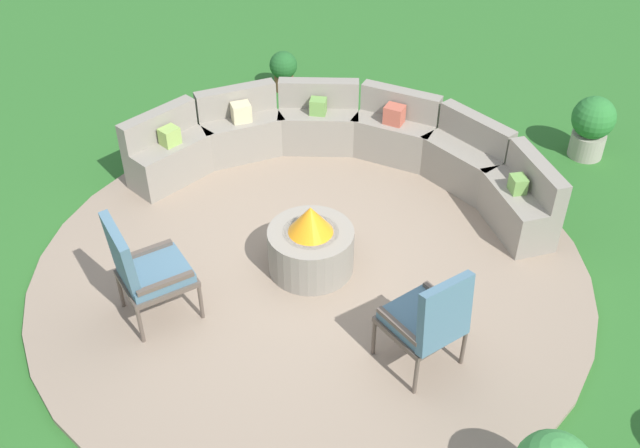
% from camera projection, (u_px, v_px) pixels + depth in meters
% --- Properties ---
extents(ground_plane, '(24.00, 24.00, 0.00)m').
position_uv_depth(ground_plane, '(311.00, 272.00, 7.21)').
color(ground_plane, '#2D6B28').
extents(patio_circle, '(5.35, 5.35, 0.06)m').
position_uv_depth(patio_circle, '(311.00, 269.00, 7.19)').
color(patio_circle, gray).
rests_on(patio_circle, ground_plane).
extents(fire_pit, '(0.82, 0.82, 0.72)m').
position_uv_depth(fire_pit, '(311.00, 245.00, 7.00)').
color(fire_pit, gray).
rests_on(fire_pit, patio_circle).
extents(curved_stone_bench, '(4.51, 2.23, 0.80)m').
position_uv_depth(curved_stone_bench, '(347.00, 148.00, 8.25)').
color(curved_stone_bench, gray).
rests_on(curved_stone_bench, patio_circle).
extents(lounge_chair_front_left, '(0.78, 0.83, 1.13)m').
position_uv_depth(lounge_chair_front_left, '(144.00, 269.00, 6.32)').
color(lounge_chair_front_left, brown).
rests_on(lounge_chair_front_left, patio_circle).
extents(lounge_chair_front_right, '(0.77, 0.77, 1.02)m').
position_uv_depth(lounge_chair_front_right, '(429.00, 319.00, 5.89)').
color(lounge_chair_front_right, brown).
rests_on(lounge_chair_front_right, patio_circle).
extents(potted_plant_0, '(0.37, 0.37, 0.55)m').
position_uv_depth(potted_plant_0, '(284.00, 69.00, 9.92)').
color(potted_plant_0, brown).
rests_on(potted_plant_0, ground_plane).
extents(potted_plant_2, '(0.50, 0.50, 0.76)m').
position_uv_depth(potted_plant_2, '(592.00, 125.00, 8.57)').
color(potted_plant_2, '#A89E8E').
rests_on(potted_plant_2, ground_plane).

